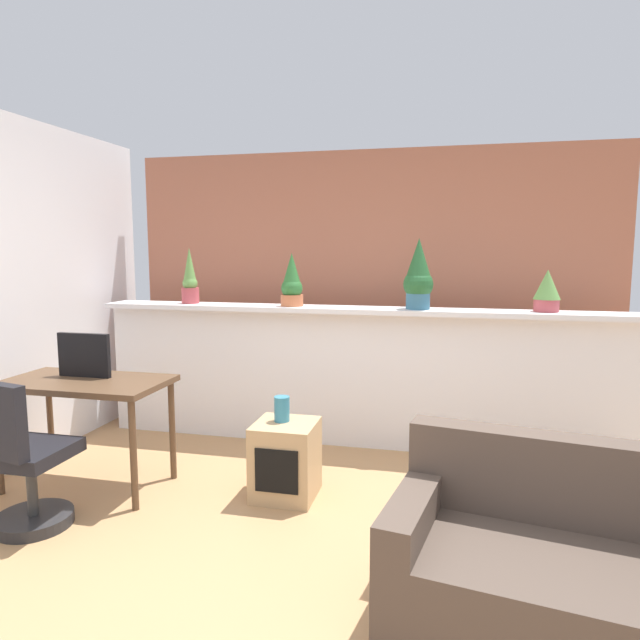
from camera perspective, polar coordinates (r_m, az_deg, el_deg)
ground_plane at (r=3.05m, az=-3.19°, el=-25.04°), size 12.00×12.00×0.00m
divider_wall at (r=4.66m, az=3.72°, el=-6.02°), size 4.36×0.16×1.12m
plant_shelf at (r=4.52m, az=3.70°, el=1.02°), size 4.36×0.33×0.04m
brick_wall_behind at (r=5.14m, az=4.88°, el=3.03°), size 4.36×0.10×2.50m
potted_plant_0 at (r=4.97m, az=-13.13°, el=3.99°), size 0.15×0.15×0.48m
potted_plant_1 at (r=4.61m, az=-2.89°, el=3.77°), size 0.19×0.19×0.44m
potted_plant_2 at (r=4.44m, az=10.01°, el=4.44°), size 0.23×0.23×0.55m
potted_plant_3 at (r=4.53m, az=22.17°, el=2.84°), size 0.20×0.20×0.32m
desk at (r=4.13m, az=-22.81°, el=-6.79°), size 1.10×0.60×0.75m
tv_monitor at (r=4.18m, az=-22.94°, el=-3.32°), size 0.39×0.04×0.30m
office_chair at (r=3.74m, az=-28.18°, el=-13.01°), size 0.48×0.49×0.91m
side_cube_shelf at (r=3.80m, az=-3.55°, el=-14.05°), size 0.40×0.41×0.50m
vase_on_shelf at (r=3.73m, az=-3.91°, el=-9.04°), size 0.10×0.10×0.17m
couch at (r=2.74m, az=25.31°, el=-22.90°), size 1.67×1.02×0.80m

